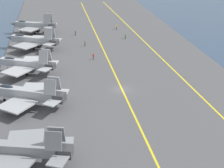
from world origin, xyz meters
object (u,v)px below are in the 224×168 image
object	(u,v)px
crew_yellow_vest	(116,27)
crew_brown_vest	(85,43)
parked_jet_sixth	(33,25)
parked_jet_second	(17,149)
crew_purple_vest	(75,33)
crew_red_vest	(93,56)
parked_jet_fourth	(25,63)
parked_jet_fifth	(32,40)
crew_green_vest	(125,36)
parked_jet_third	(26,93)

from	to	relation	value
crew_yellow_vest	crew_brown_vest	size ratio (longest dim) A/B	1.01
parked_jet_sixth	crew_yellow_vest	distance (m)	28.38
parked_jet_second	crew_purple_vest	xyz separation A→B (m)	(67.33, -13.01, -1.53)
parked_jet_sixth	crew_brown_vest	world-z (taller)	parked_jet_sixth
crew_red_vest	parked_jet_fourth	bearing A→B (deg)	112.51
parked_jet_fifth	crew_purple_vest	size ratio (longest dim) A/B	9.59
parked_jet_fourth	crew_yellow_vest	bearing A→B (deg)	-37.99
parked_jet_sixth	crew_brown_vest	distance (m)	23.53
parked_jet_fourth	crew_green_vest	distance (m)	38.70
crew_green_vest	parked_jet_fourth	bearing A→B (deg)	130.27
parked_jet_third	crew_brown_vest	bearing A→B (deg)	-22.40
parked_jet_fifth	parked_jet_sixth	bearing A→B (deg)	1.41
crew_red_vest	parked_jet_second	bearing A→B (deg)	159.50
parked_jet_fifth	crew_red_vest	world-z (taller)	parked_jet_fifth
crew_yellow_vest	parked_jet_fourth	bearing A→B (deg)	142.01
parked_jet_sixth	crew_yellow_vest	world-z (taller)	parked_jet_sixth
parked_jet_second	parked_jet_third	xyz separation A→B (m)	(18.98, -0.06, -0.09)
crew_yellow_vest	crew_brown_vest	bearing A→B (deg)	143.95
crew_brown_vest	parked_jet_third	bearing A→B (deg)	157.60
parked_jet_fifth	parked_jet_sixth	size ratio (longest dim) A/B	1.04
parked_jet_fourth	parked_jet_fifth	xyz separation A→B (m)	(19.54, -0.87, 0.07)
parked_jet_third	crew_green_vest	xyz separation A→B (m)	(41.84, -28.38, -1.45)
parked_jet_fifth	crew_yellow_vest	xyz separation A→B (m)	(17.28, -27.89, -1.63)
crew_yellow_vest	crew_green_vest	world-z (taller)	crew_yellow_vest
parked_jet_second	crew_red_vest	world-z (taller)	parked_jet_second
parked_jet_fifth	crew_brown_vest	bearing A→B (deg)	-90.82
parked_jet_third	crew_green_vest	world-z (taller)	parked_jet_third
parked_jet_sixth	crew_purple_vest	bearing A→B (deg)	-111.43
parked_jet_third	parked_jet_fifth	bearing A→B (deg)	0.40
parked_jet_third	parked_jet_fourth	xyz separation A→B (m)	(16.84, 1.12, 0.13)
parked_jet_third	parked_jet_fifth	xyz separation A→B (m)	(36.38, 0.25, 0.19)
crew_yellow_vest	crew_brown_vest	distance (m)	21.64
parked_jet_sixth	crew_red_vest	distance (m)	34.17
parked_jet_second	parked_jet_sixth	xyz separation A→B (m)	(72.68, 0.62, 0.29)
crew_brown_vest	crew_green_vest	bearing A→B (deg)	-67.18
crew_yellow_vest	crew_red_vest	size ratio (longest dim) A/B	1.04
crew_green_vest	crew_brown_vest	bearing A→B (deg)	112.82
parked_jet_fourth	crew_green_vest	world-z (taller)	parked_jet_fourth
parked_jet_second	crew_red_vest	bearing A→B (deg)	-20.50
crew_yellow_vest	crew_red_vest	bearing A→B (deg)	158.60
crew_red_vest	crew_purple_vest	size ratio (longest dim) A/B	0.96
crew_yellow_vest	crew_purple_vest	distance (m)	15.62
crew_purple_vest	parked_jet_sixth	bearing A→B (deg)	68.57
parked_jet_sixth	crew_green_vest	xyz separation A→B (m)	(-11.87, -29.06, -1.84)
parked_jet_fourth	crew_brown_vest	bearing A→B (deg)	-39.67
parked_jet_fifth	crew_yellow_vest	distance (m)	32.85
crew_brown_vest	parked_jet_fourth	bearing A→B (deg)	140.33
crew_yellow_vest	parked_jet_fifth	bearing A→B (deg)	121.78
parked_jet_sixth	parked_jet_fourth	bearing A→B (deg)	179.31
parked_jet_second	parked_jet_fifth	distance (m)	55.37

